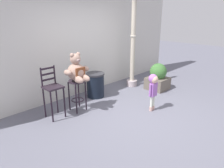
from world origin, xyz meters
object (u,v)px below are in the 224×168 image
(bar_stool_with_teddy, at_px, (77,89))
(teddy_bear, at_px, (77,71))
(trash_bin, at_px, (95,85))
(lamppost, at_px, (133,53))
(planter_with_shrub, at_px, (158,78))
(bar_chair_empty, at_px, (53,90))
(child_walking, at_px, (153,85))

(bar_stool_with_teddy, distance_m, teddy_bear, 0.45)
(trash_bin, height_order, lamppost, lamppost)
(teddy_bear, xyz_separation_m, planter_with_shrub, (2.55, -0.50, -0.61))
(bar_chair_empty, bearing_deg, teddy_bear, -12.67)
(child_walking, bearing_deg, trash_bin, 47.20)
(teddy_bear, bearing_deg, planter_with_shrub, -11.04)
(child_walking, xyz_separation_m, bar_chair_empty, (-1.78, 1.34, -0.01))
(trash_bin, relative_size, planter_with_shrub, 0.85)
(lamppost, bearing_deg, planter_with_shrub, -67.82)
(bar_stool_with_teddy, height_order, lamppost, lamppost)
(lamppost, bearing_deg, child_walking, -125.42)
(trash_bin, height_order, planter_with_shrub, planter_with_shrub)
(teddy_bear, height_order, bar_chair_empty, teddy_bear)
(planter_with_shrub, bearing_deg, child_walking, -151.82)
(trash_bin, bearing_deg, bar_chair_empty, -170.08)
(child_walking, bearing_deg, bar_stool_with_teddy, 78.71)
(trash_bin, distance_m, lamppost, 1.57)
(lamppost, bearing_deg, bar_chair_empty, -177.64)
(bar_stool_with_teddy, distance_m, lamppost, 2.32)
(bar_stool_with_teddy, distance_m, bar_chair_empty, 0.58)
(trash_bin, relative_size, lamppost, 0.25)
(child_walking, xyz_separation_m, trash_bin, (-0.36, 1.59, -0.30))
(planter_with_shrub, bearing_deg, lamppost, 112.18)
(bar_stool_with_teddy, bearing_deg, trash_bin, 21.90)
(bar_chair_empty, bearing_deg, child_walking, -37.06)
(trash_bin, bearing_deg, teddy_bear, -156.29)
(planter_with_shrub, bearing_deg, teddy_bear, 168.96)
(trash_bin, xyz_separation_m, planter_with_shrub, (1.70, -0.87, 0.02))
(bar_stool_with_teddy, xyz_separation_m, lamppost, (2.25, 0.21, 0.51))
(bar_stool_with_teddy, height_order, trash_bin, bar_stool_with_teddy)
(lamppost, xyz_separation_m, bar_chair_empty, (-2.81, -0.12, -0.40))
(lamppost, bearing_deg, teddy_bear, -173.83)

